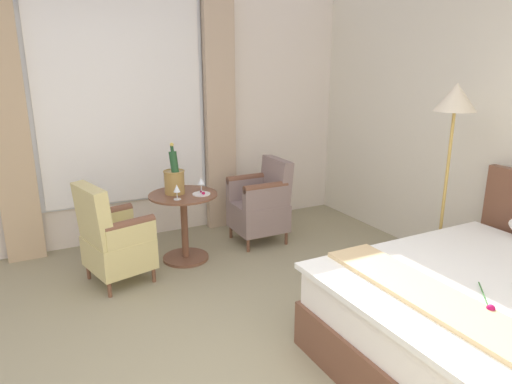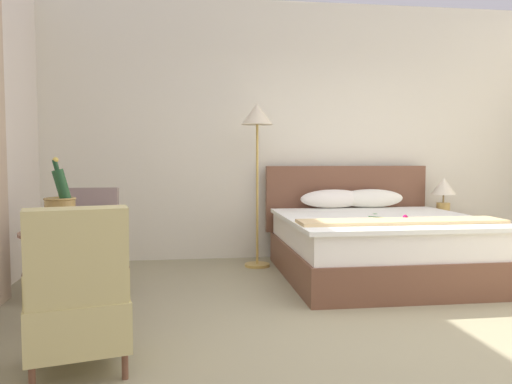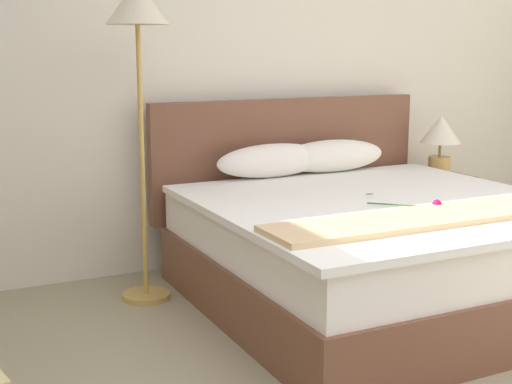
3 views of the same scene
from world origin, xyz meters
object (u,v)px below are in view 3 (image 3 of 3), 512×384
bed (368,243)px  floor_lamp_brass (138,33)px  bedside_lamp (441,136)px  nightstand (437,211)px

bed → floor_lamp_brass: (-1.14, 0.60, 1.19)m
bed → bedside_lamp: 1.42m
bed → floor_lamp_brass: bearing=152.3°
bed → nightstand: (1.12, 0.73, -0.08)m
bed → bedside_lamp: bearing=33.1°
nightstand → bedside_lamp: bedside_lamp is taller
nightstand → bed: bearing=-146.9°
bedside_lamp → floor_lamp_brass: bearing=-176.7°
bed → nightstand: 1.34m
bed → nightstand: bearing=33.1°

